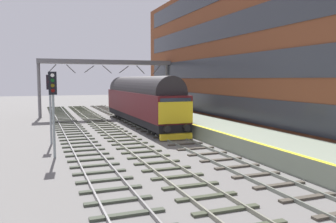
{
  "coord_description": "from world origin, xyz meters",
  "views": [
    {
      "loc": [
        -9.28,
        -27.69,
        4.43
      ],
      "look_at": [
        0.2,
        -2.64,
        1.92
      ],
      "focal_mm": 37.06,
      "sensor_mm": 36.0,
      "label": 1
    }
  ],
  "objects": [
    {
      "name": "track_adjacent_far_west",
      "position": [
        -6.64,
        -0.0,
        0.05
      ],
      "size": [
        2.5,
        60.0,
        0.15
      ],
      "color": "slate",
      "rests_on": "ground"
    },
    {
      "name": "overhead_footbridge",
      "position": [
        -1.27,
        14.35,
        6.14
      ],
      "size": [
        15.94,
        2.0,
        6.7
      ],
      "color": "slate",
      "rests_on": "ground"
    },
    {
      "name": "diesel_locomotive",
      "position": [
        0.0,
        4.24,
        2.48
      ],
      "size": [
        2.74,
        18.4,
        4.68
      ],
      "color": "black",
      "rests_on": "ground"
    },
    {
      "name": "signal_post_mid",
      "position": [
        -8.46,
        -3.05,
        3.02
      ],
      "size": [
        0.44,
        0.22,
        4.72
      ],
      "color": "gray",
      "rests_on": "ground"
    },
    {
      "name": "platform_number_sign",
      "position": [
        2.04,
        -2.91,
        2.15
      ],
      "size": [
        0.1,
        0.44,
        1.7
      ],
      "color": "slate",
      "rests_on": "station_platform"
    },
    {
      "name": "track_main",
      "position": [
        0.0,
        0.0,
        0.06
      ],
      "size": [
        2.5,
        60.0,
        0.15
      ],
      "color": "slate",
      "rests_on": "ground"
    },
    {
      "name": "ground_plane",
      "position": [
        0.0,
        0.0,
        0.0
      ],
      "size": [
        140.0,
        140.0,
        0.0
      ],
      "primitive_type": "plane",
      "color": "slate",
      "rests_on": "ground"
    },
    {
      "name": "station_building",
      "position": [
        8.75,
        0.15,
        7.1
      ],
      "size": [
        4.31,
        42.9,
        14.2
      ],
      "color": "brown",
      "rests_on": "ground"
    },
    {
      "name": "signal_post_near",
      "position": [
        -8.46,
        -7.54,
        3.15
      ],
      "size": [
        0.44,
        0.22,
        4.84
      ],
      "color": "gray",
      "rests_on": "ground"
    },
    {
      "name": "waiting_passenger",
      "position": [
        4.03,
        6.14,
        1.99
      ],
      "size": [
        0.35,
        0.51,
        1.64
      ],
      "rotation": [
        0.0,
        0.0,
        1.53
      ],
      "color": "#34232F",
      "rests_on": "station_platform"
    },
    {
      "name": "station_platform",
      "position": [
        3.6,
        0.0,
        0.5
      ],
      "size": [
        4.0,
        44.0,
        1.01
      ],
      "color": "gray",
      "rests_on": "ground"
    },
    {
      "name": "track_adjacent_west",
      "position": [
        -3.47,
        0.0,
        0.06
      ],
      "size": [
        2.5,
        60.0,
        0.15
      ],
      "color": "gray",
      "rests_on": "ground"
    }
  ]
}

